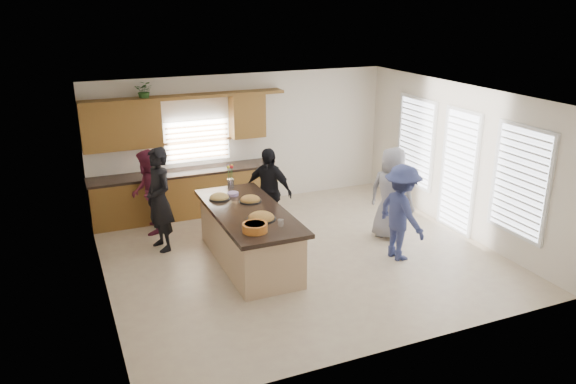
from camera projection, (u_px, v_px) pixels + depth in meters
name	position (u px, v px, depth m)	size (l,w,h in m)	color
floor	(300.00, 255.00, 9.83)	(6.50, 6.50, 0.00)	beige
room_shell	(301.00, 150.00, 9.20)	(6.52, 6.02, 2.81)	silver
back_cabinetry	(179.00, 173.00, 11.36)	(4.08, 0.66, 2.46)	brown
right_wall_glazing	(461.00, 163.00, 10.46)	(0.06, 4.00, 2.25)	white
island	(249.00, 238.00, 9.43)	(1.16, 2.70, 0.95)	tan
platter_front	(261.00, 218.00, 8.85)	(0.47, 0.47, 0.19)	black
platter_mid	(250.00, 200.00, 9.64)	(0.38, 0.38, 0.16)	black
platter_back	(219.00, 197.00, 9.76)	(0.37, 0.37, 0.15)	black
salad_bowl	(255.00, 227.00, 8.39)	(0.38, 0.38, 0.13)	orange
clear_cup	(281.00, 223.00, 8.59)	(0.09, 0.09, 0.11)	white
plate_stack	(233.00, 194.00, 9.95)	(0.20, 0.20, 0.05)	#BF99DE
flower_vase	(230.00, 176.00, 10.27)	(0.14, 0.14, 0.44)	silver
potted_plant	(144.00, 91.00, 10.69)	(0.34, 0.29, 0.38)	#34692A
woman_left_back	(159.00, 200.00, 9.80)	(0.68, 0.45, 1.86)	black
woman_left_mid	(148.00, 192.00, 10.54)	(0.79, 0.61, 1.62)	maroon
woman_left_front	(268.00, 191.00, 10.51)	(0.98, 0.41, 1.67)	black
woman_right_back	(401.00, 212.00, 9.47)	(1.08, 0.62, 1.67)	navy
woman_right_front	(391.00, 193.00, 10.30)	(0.85, 0.55, 1.74)	gray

